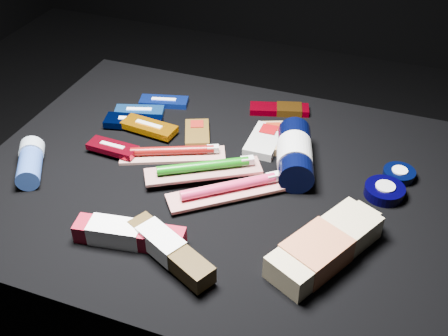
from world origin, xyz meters
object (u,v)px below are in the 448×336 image
(bodywash_bottle, at_px, (323,248))
(toothpaste_carton_red, at_px, (125,234))
(deodorant_stick, at_px, (30,163))
(lotion_bottle, at_px, (295,154))

(bodywash_bottle, bearing_deg, toothpaste_carton_red, -138.96)
(bodywash_bottle, height_order, toothpaste_carton_red, bodywash_bottle)
(bodywash_bottle, height_order, deodorant_stick, deodorant_stick)
(bodywash_bottle, xyz_separation_m, toothpaste_carton_red, (-0.34, -0.09, -0.01))
(deodorant_stick, bearing_deg, lotion_bottle, -8.80)
(toothpaste_carton_red, bearing_deg, deodorant_stick, 148.86)
(bodywash_bottle, distance_m, deodorant_stick, 0.62)
(deodorant_stick, bearing_deg, toothpaste_carton_red, -52.90)
(lotion_bottle, height_order, deodorant_stick, lotion_bottle)
(deodorant_stick, height_order, toothpaste_carton_red, deodorant_stick)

